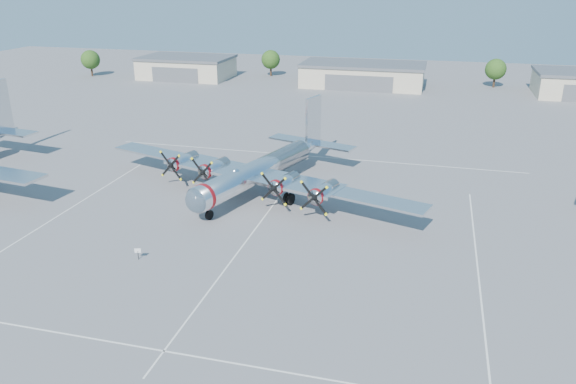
% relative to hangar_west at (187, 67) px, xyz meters
% --- Properties ---
extents(ground, '(260.00, 260.00, 0.00)m').
position_rel_hangar_west_xyz_m(ground, '(45.00, -81.96, -2.71)').
color(ground, '#5E5E61').
rests_on(ground, ground).
extents(parking_lines, '(60.00, 50.08, 0.01)m').
position_rel_hangar_west_xyz_m(parking_lines, '(45.00, -83.71, -2.71)').
color(parking_lines, silver).
rests_on(parking_lines, ground).
extents(hangar_west, '(22.60, 14.60, 5.40)m').
position_rel_hangar_west_xyz_m(hangar_west, '(0.00, 0.00, 0.00)').
color(hangar_west, '#BFB198').
rests_on(hangar_west, ground).
extents(hangar_center, '(28.60, 14.60, 5.40)m').
position_rel_hangar_west_xyz_m(hangar_center, '(45.00, -0.00, -0.00)').
color(hangar_center, '#BFB198').
rests_on(hangar_center, ground).
extents(tree_far_west, '(4.80, 4.80, 6.64)m').
position_rel_hangar_west_xyz_m(tree_far_west, '(-25.00, -3.96, 1.51)').
color(tree_far_west, '#382619').
rests_on(tree_far_west, ground).
extents(tree_west, '(4.80, 4.80, 6.64)m').
position_rel_hangar_west_xyz_m(tree_west, '(20.00, 8.04, 1.51)').
color(tree_west, '#382619').
rests_on(tree_west, ground).
extents(tree_east, '(4.80, 4.80, 6.64)m').
position_rel_hangar_west_xyz_m(tree_east, '(75.00, 6.04, 1.51)').
color(tree_east, '#382619').
rests_on(tree_east, ground).
extents(main_bomber_b29, '(49.57, 40.69, 9.46)m').
position_rel_hangar_west_xyz_m(main_bomber_b29, '(42.44, -72.29, -2.71)').
color(main_bomber_b29, silver).
rests_on(main_bomber_b29, ground).
extents(info_placard, '(0.59, 0.19, 1.13)m').
position_rel_hangar_west_xyz_m(info_placard, '(36.54, -92.10, -1.92)').
color(info_placard, black).
rests_on(info_placard, ground).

